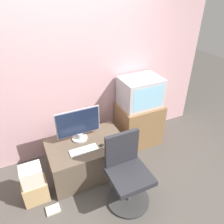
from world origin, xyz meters
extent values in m
plane|color=#4C4742|center=(0.00, 0.00, 0.00)|extent=(12.00, 12.00, 0.00)
cube|color=#CC9EA3|center=(0.00, 1.32, 1.30)|extent=(4.40, 0.05, 2.60)
cube|color=brown|center=(-0.06, 0.71, 0.26)|extent=(1.05, 0.68, 0.51)
cube|color=olive|center=(0.95, 1.00, 0.35)|extent=(0.67, 0.52, 0.70)
cylinder|color=#B2B2B7|center=(-0.11, 0.84, 0.52)|extent=(0.21, 0.21, 0.02)
cylinder|color=#B2B2B7|center=(-0.11, 0.84, 0.57)|extent=(0.09, 0.09, 0.07)
cube|color=#B2B2B7|center=(-0.11, 0.85, 0.78)|extent=(0.60, 0.01, 0.38)
cube|color=#19233D|center=(-0.11, 0.84, 0.78)|extent=(0.57, 0.02, 0.36)
cube|color=white|center=(-0.14, 0.58, 0.52)|extent=(0.37, 0.14, 0.01)
ellipsoid|color=black|center=(0.11, 0.57, 0.53)|extent=(0.07, 0.04, 0.03)
cube|color=#B7B7BC|center=(0.95, 1.03, 0.92)|extent=(0.61, 0.47, 0.45)
cube|color=#8CC6E5|center=(0.95, 0.80, 0.92)|extent=(0.50, 0.01, 0.35)
cylinder|color=#333333|center=(0.23, 0.02, 0.01)|extent=(0.53, 0.53, 0.03)
cylinder|color=#4C4C51|center=(0.23, 0.02, 0.22)|extent=(0.05, 0.05, 0.38)
cube|color=#28282D|center=(0.23, 0.02, 0.44)|extent=(0.47, 0.47, 0.07)
cube|color=#28282D|center=(0.23, 0.23, 0.70)|extent=(0.42, 0.05, 0.44)
cube|color=tan|center=(-0.81, 0.53, 0.15)|extent=(0.30, 0.23, 0.30)
cube|color=beige|center=(-0.81, 0.53, 0.42)|extent=(0.25, 0.21, 0.24)
cube|color=beige|center=(-0.67, 0.28, 0.01)|extent=(0.17, 0.13, 0.02)
camera|label=1|loc=(-0.71, -1.50, 2.42)|focal=35.00mm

